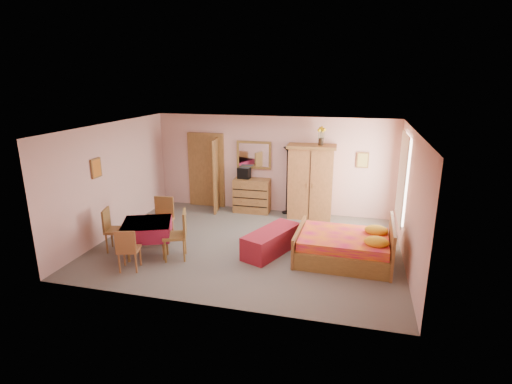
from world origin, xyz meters
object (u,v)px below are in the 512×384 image
(chair_north, at_px, (162,220))
(chair_west, at_px, (116,230))
(bed, at_px, (344,240))
(dining_table, at_px, (148,238))
(floor_lamp, at_px, (287,181))
(bench, at_px, (272,241))
(chair_east, at_px, (175,235))
(stereo, at_px, (244,173))
(wardrobe, at_px, (311,182))
(wall_mirror, at_px, (254,155))
(sunflower_vase, at_px, (321,136))
(chair_south, at_px, (129,249))
(chest_of_drawers, at_px, (252,196))

(chair_north, distance_m, chair_west, 0.99)
(bed, bearing_deg, dining_table, -168.40)
(chair_north, bearing_deg, floor_lamp, -137.06)
(bench, relative_size, chair_east, 1.47)
(stereo, height_order, chair_north, stereo)
(wardrobe, xyz_separation_m, bed, (0.98, -2.40, -0.53))
(wall_mirror, xyz_separation_m, chair_north, (-1.45, -2.68, -1.06))
(sunflower_vase, relative_size, bench, 0.31)
(floor_lamp, distance_m, sunflower_vase, 1.54)
(dining_table, bearing_deg, bench, 16.02)
(wall_mirror, height_order, chair_north, wall_mirror)
(bed, relative_size, bench, 1.28)
(bench, height_order, chair_south, chair_south)
(chest_of_drawers, height_order, sunflower_vase, sunflower_vase)
(chair_west, bearing_deg, sunflower_vase, 112.37)
(floor_lamp, height_order, chair_west, floor_lamp)
(sunflower_vase, xyz_separation_m, bed, (0.76, -2.43, -1.73))
(floor_lamp, relative_size, dining_table, 1.89)
(wall_mirror, bearing_deg, sunflower_vase, -8.74)
(chest_of_drawers, distance_m, floor_lamp, 1.04)
(floor_lamp, xyz_separation_m, chair_south, (-2.33, -4.03, -0.48))
(dining_table, bearing_deg, chair_north, 93.21)
(dining_table, bearing_deg, chest_of_drawers, 66.06)
(bed, distance_m, chair_east, 3.41)
(stereo, distance_m, chair_south, 4.16)
(wall_mirror, bearing_deg, chair_north, -119.42)
(chest_of_drawers, distance_m, bench, 2.70)
(bed, height_order, dining_table, bed)
(chair_east, bearing_deg, stereo, -30.21)
(chair_south, bearing_deg, sunflower_vase, 34.95)
(chair_west, bearing_deg, wall_mirror, 131.56)
(floor_lamp, bearing_deg, wall_mirror, 174.81)
(chest_of_drawers, xyz_separation_m, floor_lamp, (0.93, 0.13, 0.45))
(chair_south, relative_size, chair_north, 0.87)
(sunflower_vase, bearing_deg, chest_of_drawers, 178.84)
(stereo, height_order, wardrobe, wardrobe)
(sunflower_vase, xyz_separation_m, chair_west, (-3.95, -3.13, -1.70))
(sunflower_vase, distance_m, chair_east, 4.43)
(floor_lamp, xyz_separation_m, wardrobe, (0.66, -0.19, 0.06))
(bed, relative_size, chair_east, 1.89)
(sunflower_vase, bearing_deg, chair_south, -129.66)
(floor_lamp, xyz_separation_m, chair_north, (-2.38, -2.59, -0.42))
(chest_of_drawers, height_order, stereo, stereo)
(chair_south, relative_size, chair_west, 0.92)
(floor_lamp, xyz_separation_m, bench, (0.15, -2.59, -0.66))
(wardrobe, bearing_deg, chair_north, -144.28)
(wall_mirror, relative_size, stereo, 2.93)
(stereo, xyz_separation_m, dining_table, (-1.18, -3.21, -0.72))
(wardrobe, xyz_separation_m, bench, (-0.51, -2.40, -0.72))
(chest_of_drawers, xyz_separation_m, chair_south, (-1.40, -3.90, -0.04))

